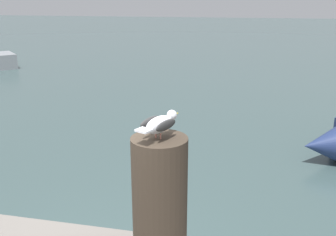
# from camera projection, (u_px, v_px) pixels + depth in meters

# --- Properties ---
(mooring_post) EXTENTS (0.35, 0.35, 1.05)m
(mooring_post) POSITION_uv_depth(u_px,v_px,m) (160.00, 215.00, 2.49)
(mooring_post) COLOR #382D23
(mooring_post) RESTS_ON harbor_quay
(seagull) EXTENTS (0.21, 0.38, 0.14)m
(seagull) POSITION_uv_depth(u_px,v_px,m) (160.00, 124.00, 2.31)
(seagull) COLOR #C67160
(seagull) RESTS_ON mooring_post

